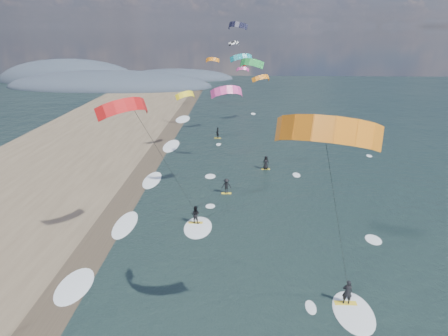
{
  "coord_description": "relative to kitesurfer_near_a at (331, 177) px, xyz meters",
  "views": [
    {
      "loc": [
        0.08,
        -15.77,
        17.53
      ],
      "look_at": [
        -1.0,
        12.0,
        7.0
      ],
      "focal_mm": 30.0,
      "sensor_mm": 36.0,
      "label": 1
    }
  ],
  "objects": [
    {
      "name": "kitesurfer_near_b",
      "position": [
        -10.5,
        11.33,
        -2.41
      ],
      "size": [
        7.04,
        9.27,
        13.58
      ],
      "color": "yellow",
      "rests_on": "ground"
    },
    {
      "name": "shoreline_surf",
      "position": [
        -15.08,
        14.85,
        -11.23
      ],
      "size": [
        2.4,
        79.4,
        0.11
      ],
      "color": "white",
      "rests_on": "ground"
    },
    {
      "name": "coastal_hills",
      "position": [
        -49.12,
        107.96,
        -11.23
      ],
      "size": [
        80.0,
        41.0,
        15.0
      ],
      "color": "#3D4756",
      "rests_on": "ground"
    },
    {
      "name": "far_kitesurfers",
      "position": [
        -4.22,
        29.43,
        -10.32
      ],
      "size": [
        8.21,
        22.91,
        1.85
      ],
      "color": "yellow",
      "rests_on": "ground"
    },
    {
      "name": "kitesurfer_near_a",
      "position": [
        0.0,
        0.0,
        0.0
      ],
      "size": [
        8.03,
        8.96,
        14.74
      ],
      "color": "yellow",
      "rests_on": "ground"
    },
    {
      "name": "wet_sand_strip",
      "position": [
        -16.28,
        10.1,
        -11.23
      ],
      "size": [
        3.0,
        240.0,
        0.0
      ],
      "primitive_type": "cube",
      "color": "#382D23",
      "rests_on": "ground"
    },
    {
      "name": "bg_kite_field",
      "position": [
        -4.37,
        54.16,
        0.48
      ],
      "size": [
        15.52,
        68.9,
        11.69
      ],
      "color": "black",
      "rests_on": "ground"
    }
  ]
}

